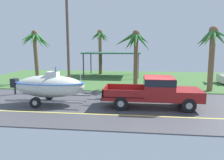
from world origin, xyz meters
name	(u,v)px	position (x,y,z in m)	size (l,w,h in m)	color
ground	(147,83)	(0.00, 8.38, -0.01)	(36.00, 22.00, 0.11)	#424247
pickup_truck_towing	(158,90)	(0.25, -0.01, 1.02)	(5.89, 2.10, 1.82)	maroon
boat_on_trailer	(49,86)	(-6.45, -0.01, 1.13)	(5.83, 2.27, 2.38)	gray
carport_awning	(112,53)	(-3.96, 12.96, 2.75)	(6.64, 4.50, 2.89)	#4C4238
palm_tree_near_left	(100,42)	(-5.65, 14.32, 4.12)	(2.75, 3.19, 5.70)	brown
palm_tree_mid	(135,45)	(-1.17, 5.87, 3.74)	(3.26, 2.96, 4.97)	brown
palm_tree_far_left	(36,43)	(-10.83, 7.43, 3.91)	(3.55, 2.99, 5.17)	brown
palm_tree_far_right	(212,44)	(4.76, 5.06, 3.79)	(2.69, 3.54, 5.17)	brown
utility_pole	(68,38)	(-6.79, 4.97, 4.30)	(0.24, 1.80, 8.29)	brown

